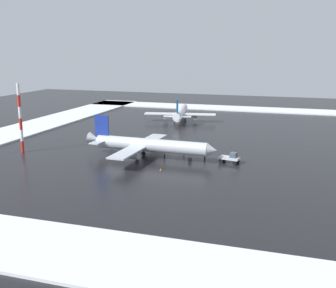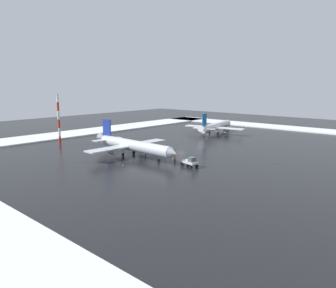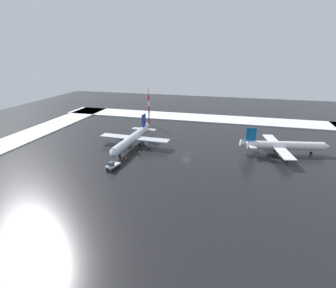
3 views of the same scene
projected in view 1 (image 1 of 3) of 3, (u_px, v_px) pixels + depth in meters
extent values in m
plane|color=black|center=(176.00, 141.00, 116.95)|extent=(240.00, 240.00, 0.00)
cube|color=white|center=(23.00, 130.00, 131.67)|extent=(152.00, 16.00, 0.43)
cube|color=white|center=(221.00, 108.00, 179.14)|extent=(14.00, 116.00, 0.43)
cube|color=white|center=(29.00, 245.00, 54.66)|extent=(14.00, 116.00, 0.43)
cylinder|color=silver|center=(151.00, 145.00, 97.44)|extent=(3.97, 27.12, 3.06)
cone|color=silver|center=(212.00, 150.00, 92.68)|extent=(2.98, 2.26, 2.91)
cone|color=silver|center=(94.00, 138.00, 102.15)|extent=(2.71, 3.30, 2.98)
cube|color=silver|center=(152.00, 139.00, 105.17)|extent=(11.84, 4.36, 0.32)
cylinder|color=gray|center=(151.00, 144.00, 103.57)|extent=(1.90, 3.12, 1.80)
cube|color=silver|center=(127.00, 153.00, 91.60)|extent=(11.84, 4.36, 0.32)
cylinder|color=gray|center=(132.00, 155.00, 93.31)|extent=(1.90, 3.12, 1.80)
cube|color=navy|center=(102.00, 126.00, 100.70)|extent=(0.45, 3.61, 5.05)
cube|color=silver|center=(108.00, 138.00, 103.91)|extent=(4.40, 2.49, 0.22)
cube|color=silver|center=(97.00, 142.00, 98.94)|extent=(4.40, 2.49, 0.22)
cylinder|color=black|center=(190.00, 154.00, 94.66)|extent=(0.22, 0.22, 0.63)
cylinder|color=black|center=(190.00, 160.00, 94.95)|extent=(0.35, 1.00, 0.99)
cylinder|color=black|center=(143.00, 148.00, 100.45)|extent=(0.22, 0.22, 0.63)
cylinder|color=black|center=(144.00, 153.00, 100.74)|extent=(0.35, 1.00, 0.99)
cylinder|color=black|center=(137.00, 152.00, 96.81)|extent=(0.22, 0.22, 0.63)
cylinder|color=black|center=(137.00, 157.00, 97.10)|extent=(0.35, 1.00, 0.99)
cylinder|color=white|center=(181.00, 112.00, 148.93)|extent=(25.36, 7.41, 2.86)
cone|color=white|center=(184.00, 107.00, 162.12)|extent=(2.48, 3.04, 2.72)
cone|color=white|center=(177.00, 117.00, 135.46)|extent=(3.40, 2.94, 2.78)
cube|color=white|center=(160.00, 114.00, 147.38)|extent=(5.63, 11.44, 0.30)
cylinder|color=gray|center=(165.00, 116.00, 147.77)|extent=(3.12, 2.18, 1.68)
cube|color=white|center=(200.00, 114.00, 145.70)|extent=(5.63, 11.44, 0.30)
cylinder|color=gray|center=(195.00, 116.00, 146.50)|extent=(3.12, 2.18, 1.68)
cube|color=#0C5999|center=(177.00, 107.00, 136.72)|extent=(3.37, 0.91, 4.72)
cube|color=white|center=(170.00, 116.00, 137.92)|extent=(2.89, 4.37, 0.20)
cube|color=white|center=(185.00, 117.00, 137.31)|extent=(2.89, 4.37, 0.20)
cylinder|color=black|center=(183.00, 112.00, 157.76)|extent=(0.20, 0.20, 0.59)
cylinder|color=black|center=(183.00, 115.00, 158.03)|extent=(0.96, 0.46, 0.93)
cylinder|color=black|center=(175.00, 117.00, 146.99)|extent=(0.20, 0.20, 0.59)
cylinder|color=black|center=(175.00, 120.00, 147.26)|extent=(0.96, 0.46, 0.93)
cylinder|color=black|center=(185.00, 117.00, 146.54)|extent=(0.20, 0.20, 0.59)
cylinder|color=black|center=(185.00, 120.00, 146.81)|extent=(0.96, 0.46, 0.93)
cube|color=silver|center=(229.00, 158.00, 93.95)|extent=(3.09, 4.95, 0.50)
cube|color=#3F5160|center=(233.00, 155.00, 93.33)|extent=(1.75, 1.68, 1.10)
cylinder|color=black|center=(238.00, 161.00, 94.18)|extent=(0.50, 0.95, 0.90)
cylinder|color=black|center=(235.00, 163.00, 92.49)|extent=(0.50, 0.95, 0.90)
cylinder|color=black|center=(224.00, 159.00, 95.72)|extent=(0.50, 0.95, 0.90)
cylinder|color=black|center=(221.00, 161.00, 94.04)|extent=(0.50, 0.95, 0.90)
cylinder|color=black|center=(165.00, 156.00, 98.57)|extent=(0.16, 0.16, 0.85)
cylinder|color=black|center=(164.00, 156.00, 98.44)|extent=(0.16, 0.16, 0.85)
cylinder|color=orange|center=(164.00, 153.00, 98.34)|extent=(0.36, 0.36, 0.62)
sphere|color=tan|center=(164.00, 151.00, 98.25)|extent=(0.24, 0.24, 0.24)
cylinder|color=black|center=(204.00, 158.00, 97.23)|extent=(0.16, 0.16, 0.85)
cylinder|color=black|center=(205.00, 157.00, 97.32)|extent=(0.16, 0.16, 0.85)
cylinder|color=orange|center=(205.00, 154.00, 97.11)|extent=(0.36, 0.36, 0.62)
sphere|color=tan|center=(205.00, 153.00, 97.01)|extent=(0.24, 0.24, 0.24)
cylinder|color=black|center=(184.00, 153.00, 101.16)|extent=(0.16, 0.16, 0.85)
cylinder|color=black|center=(184.00, 153.00, 101.31)|extent=(0.16, 0.16, 0.85)
cylinder|color=orange|center=(184.00, 150.00, 101.07)|extent=(0.36, 0.36, 0.62)
sphere|color=tan|center=(184.00, 149.00, 100.98)|extent=(0.24, 0.24, 0.24)
cylinder|color=red|center=(23.00, 147.00, 103.62)|extent=(0.70, 0.70, 2.83)
cylinder|color=white|center=(22.00, 135.00, 102.99)|extent=(0.70, 0.70, 2.83)
cylinder|color=red|center=(21.00, 124.00, 102.36)|extent=(0.70, 0.70, 2.83)
cylinder|color=white|center=(20.00, 113.00, 101.73)|extent=(0.70, 0.70, 2.83)
cylinder|color=red|center=(19.00, 101.00, 101.10)|extent=(0.70, 0.70, 2.83)
cylinder|color=white|center=(18.00, 89.00, 100.47)|extent=(0.70, 0.70, 2.83)
cone|color=orange|center=(161.00, 169.00, 88.33)|extent=(0.36, 0.36, 0.55)
cone|color=orange|center=(141.00, 148.00, 106.87)|extent=(0.36, 0.36, 0.55)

